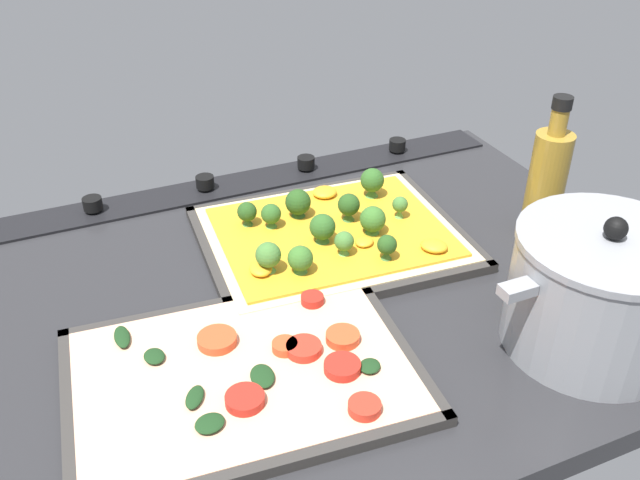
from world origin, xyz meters
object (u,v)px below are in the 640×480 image
Objects in this scene: veggie_pizza_back at (249,371)px; cooking_pot at (599,292)px; baking_tray_back at (243,377)px; oil_bottle at (547,182)px; broccoli_pizza at (331,231)px; baking_tray_front at (332,240)px.

cooking_pot is at bearing 165.37° from veggie_pizza_back.
veggie_pizza_back is at bearing 169.98° from baking_tray_back.
oil_bottle reaches higher than veggie_pizza_back.
broccoli_pizza is 27.76cm from veggie_pizza_back.
cooking_pot is 22.74cm from oil_bottle.
baking_tray_front is 35.49cm from cooking_pot.
baking_tray_back is (19.50, 20.52, 0.00)cm from baking_tray_front.
baking_tray_back is at bearing 13.26° from oil_bottle.
broccoli_pizza is 29.56cm from oil_bottle.
veggie_pizza_back is 38.13cm from cooking_pot.
baking_tray_front and baking_tray_back have the same top height.
broccoli_pizza is at bearing -59.39° from cooking_pot.
cooking_pot is at bearing 120.61° from broccoli_pizza.
cooking_pot reaches higher than baking_tray_front.
broccoli_pizza is 28.12cm from baking_tray_back.
baking_tray_back is 1.89× the size of oil_bottle.
broccoli_pizza reaches higher than baking_tray_back.
baking_tray_back is 1.46× the size of cooking_pot.
broccoli_pizza is 35.24cm from cooking_pot.
baking_tray_front is at bearing -132.49° from veggie_pizza_back.
baking_tray_front is 1.57cm from broccoli_pizza.
oil_bottle is (-9.54, -20.60, 1.30)cm from cooking_pot.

